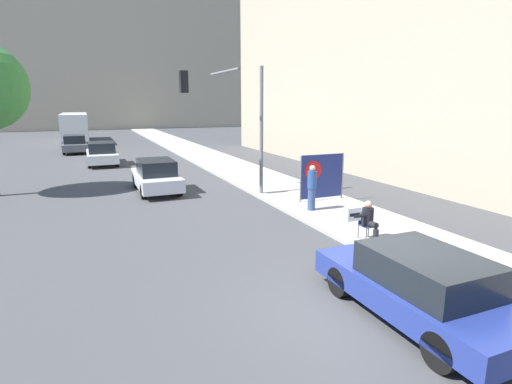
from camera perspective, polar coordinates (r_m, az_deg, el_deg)
ground_plane at (r=8.42m, az=15.13°, el=-16.61°), size 160.00×160.00×0.00m
sidewalk_curb at (r=22.70m, az=-0.86°, el=2.44°), size 3.48×90.00×0.13m
building_backdrop_far at (r=73.95m, az=-22.04°, el=18.60°), size 52.00×12.00×25.96m
building_backdrop_right at (r=28.23m, az=20.61°, el=17.90°), size 10.00×32.00×14.11m
seated_protester at (r=12.07m, az=15.80°, el=-3.82°), size 0.96×0.77×1.16m
pedestrian_behind at (r=14.96m, az=7.98°, el=0.66°), size 0.34×0.34×1.70m
protest_banner at (r=16.57m, az=9.36°, el=2.25°), size 2.06×0.06×1.90m
traffic_light_pole at (r=16.90m, az=-3.30°, el=11.89°), size 3.56×3.33×5.46m
parked_car_curbside at (r=8.31m, az=22.36°, el=-12.26°), size 1.85×4.31×1.37m
car_on_road_nearest at (r=19.16m, az=-14.06°, el=2.26°), size 1.78×4.29×1.52m
car_on_road_midblock at (r=28.93m, az=-21.17°, el=5.16°), size 1.88×4.62×1.52m
car_on_road_distant at (r=36.78m, az=-24.42°, el=6.27°), size 1.87×4.41×1.49m
city_bus_on_road at (r=47.38m, az=-24.46°, el=8.64°), size 2.53×11.07×3.01m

